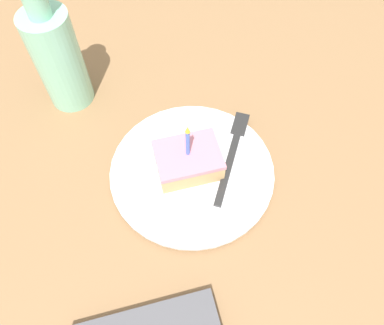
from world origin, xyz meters
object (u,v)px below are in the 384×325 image
Objects in this scene: plate at (192,171)px; cake_slice at (188,160)px; bottle at (58,57)px; fork at (233,150)px.

cake_slice is (0.01, 0.01, 0.03)m from plate.
cake_slice is at bearing 43.93° from plate.
bottle reaches higher than cake_slice.
bottle is at bearing 38.31° from cake_slice.
cake_slice reaches higher than plate.
bottle is (0.20, 0.25, 0.08)m from fork.
cake_slice is at bearing 98.45° from fork.
plate is 0.29m from bottle.
bottle is at bearing 38.45° from plate.
plate is 0.08m from fork.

